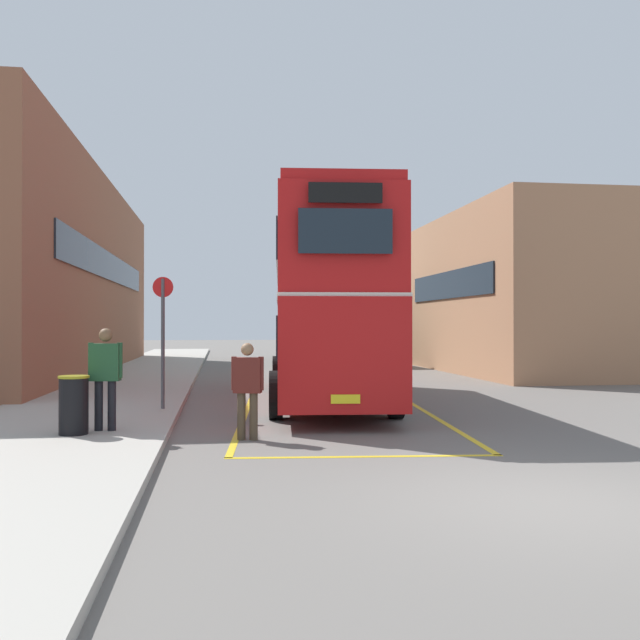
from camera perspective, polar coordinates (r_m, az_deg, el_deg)
name	(u,v)px	position (r m, az deg, el deg)	size (l,w,h in m)	color
ground_plane	(338,387)	(21.89, 1.45, -5.48)	(135.60, 135.60, 0.00)	#66605B
sidewalk_left	(134,381)	(24.14, -14.99, -4.82)	(4.00, 57.60, 0.14)	#A39E93
brick_building_left	(24,276)	(30.27, -23.06, 3.35)	(6.71, 25.24, 7.80)	brown
depot_building_right	(521,293)	(29.72, 16.14, 2.10)	(6.21, 12.54, 6.45)	#AD7A56
double_decker_bus	(325,302)	(17.69, 0.45, 1.46)	(3.39, 10.98, 4.75)	black
single_deck_bus	(334,331)	(35.56, 1.16, -0.88)	(3.22, 8.81, 3.02)	black
pedestrian_boarding	(247,384)	(11.82, -5.96, -5.26)	(0.54, 0.32, 1.64)	#473828
pedestrian_waiting_near	(105,371)	(12.43, -17.17, -4.01)	(0.58, 0.28, 1.74)	black
litter_bin	(74,405)	(12.21, -19.53, -6.57)	(0.50, 0.50, 0.96)	black
bus_stop_sign	(163,330)	(15.34, -12.74, -0.78)	(0.44, 0.08, 2.83)	#4C4C51
bay_marking_yellow	(335,410)	(15.85, 1.24, -7.41)	(5.17, 13.15, 0.01)	gold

